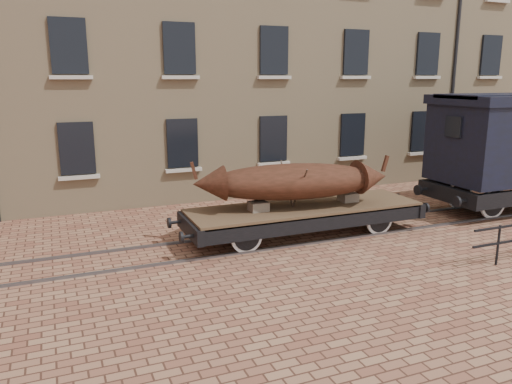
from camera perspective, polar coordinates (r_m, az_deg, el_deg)
name	(u,v)px	position (r m, az deg, el deg)	size (l,w,h in m)	color
ground	(312,235)	(14.57, 6.39, -4.88)	(90.00, 90.00, 0.00)	brown
warehouse_cream	(269,21)	(24.31, 1.45, 18.99)	(40.00, 10.19, 14.00)	tan
rail_track	(312,234)	(14.56, 6.39, -4.77)	(30.00, 1.52, 0.06)	#59595E
flatcar_wagon	(305,212)	(14.25, 5.58, -2.27)	(7.58, 2.05, 1.14)	#4D3626
iron_boat	(293,181)	(13.87, 4.26, 1.24)	(5.63, 2.41, 1.39)	#492418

